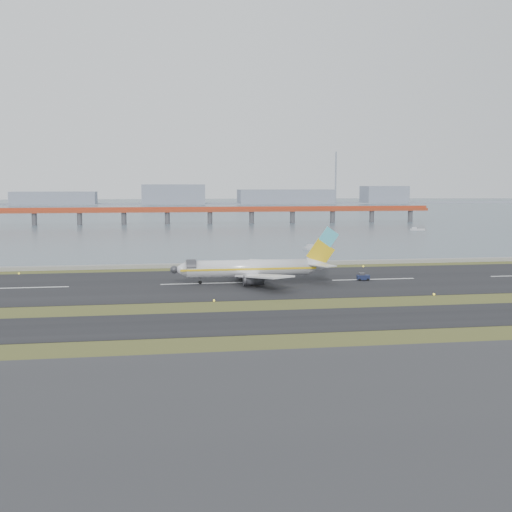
# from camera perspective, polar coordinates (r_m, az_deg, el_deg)

# --- Properties ---
(ground) EXTENTS (1000.00, 1000.00, 0.00)m
(ground) POSITION_cam_1_polar(r_m,az_deg,el_deg) (116.94, -3.41, -4.74)
(ground) COLOR #334819
(ground) RESTS_ON ground
(apron_strip) EXTENTS (1000.00, 50.00, 0.10)m
(apron_strip) POSITION_cam_1_polar(r_m,az_deg,el_deg) (64.31, 1.52, -14.14)
(apron_strip) COLOR #313134
(apron_strip) RESTS_ON ground
(taxiway_strip) EXTENTS (1000.00, 18.00, 0.10)m
(taxiway_strip) POSITION_cam_1_polar(r_m,az_deg,el_deg) (105.24, -2.77, -5.97)
(taxiway_strip) COLOR black
(taxiway_strip) RESTS_ON ground
(runway_strip) EXTENTS (1000.00, 45.00, 0.10)m
(runway_strip) POSITION_cam_1_polar(r_m,az_deg,el_deg) (146.37, -4.56, -2.46)
(runway_strip) COLOR black
(runway_strip) RESTS_ON ground
(seawall) EXTENTS (1000.00, 2.50, 1.00)m
(seawall) POSITION_cam_1_polar(r_m,az_deg,el_deg) (175.94, -5.32, -0.82)
(seawall) COLOR gray
(seawall) RESTS_ON ground
(bay_water) EXTENTS (1400.00, 800.00, 1.30)m
(bay_water) POSITION_cam_1_polar(r_m,az_deg,el_deg) (574.74, -7.90, 4.12)
(bay_water) COLOR #465964
(bay_water) RESTS_ON ground
(red_pier) EXTENTS (260.00, 5.00, 10.20)m
(red_pier) POSITION_cam_1_polar(r_m,az_deg,el_deg) (365.83, -4.12, 4.02)
(red_pier) COLOR #A93A1D
(red_pier) RESTS_ON ground
(far_shoreline) EXTENTS (1400.00, 80.00, 60.50)m
(far_shoreline) POSITION_cam_1_polar(r_m,az_deg,el_deg) (734.79, -7.09, 5.10)
(far_shoreline) COLOR gray
(far_shoreline) RESTS_ON ground
(airliner) EXTENTS (38.52, 32.89, 12.80)m
(airliner) POSITION_cam_1_polar(r_m,az_deg,el_deg) (146.58, -0.12, -1.08)
(airliner) COLOR white
(airliner) RESTS_ON ground
(pushback_tug) EXTENTS (3.06, 2.01, 1.85)m
(pushback_tug) POSITION_cam_1_polar(r_m,az_deg,el_deg) (152.61, 9.49, -1.84)
(pushback_tug) COLOR #161E3E
(pushback_tug) RESTS_ON ground
(workboat_near) EXTENTS (7.89, 4.36, 1.83)m
(workboat_near) POSITION_cam_1_polar(r_m,az_deg,el_deg) (223.12, 5.15, 0.74)
(workboat_near) COLOR silver
(workboat_near) RESTS_ON ground
(workboat_far) EXTENTS (7.35, 4.12, 1.70)m
(workboat_far) POSITION_cam_1_polar(r_m,az_deg,el_deg) (322.10, 14.11, 2.31)
(workboat_far) COLOR silver
(workboat_far) RESTS_ON ground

